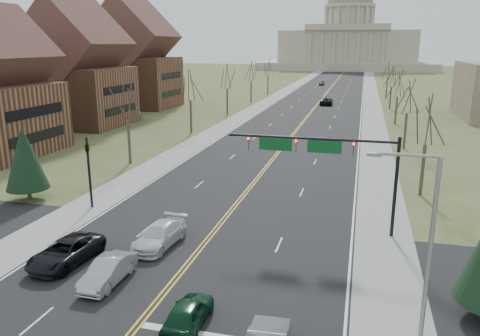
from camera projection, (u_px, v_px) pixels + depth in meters
The scene contains 31 objects.
ground at pixel (148, 313), 23.79m from camera, with size 600.00×600.00×0.00m, color #495329.
road at pixel (325, 94), 126.62m from camera, with size 20.00×380.00×0.01m, color black.
cross_road at pixel (189, 262), 29.40m from camera, with size 120.00×14.00×0.01m, color black.
sidewalk_left at pixel (282, 93), 129.56m from camera, with size 4.00×380.00×0.03m, color gray.
sidewalk_right at pixel (371, 96), 123.68m from camera, with size 4.00×380.00×0.03m, color gray.
center_line at pixel (325, 94), 126.62m from camera, with size 0.42×380.00×0.01m, color gold.
edge_line_left at pixel (289, 93), 129.02m from camera, with size 0.15×380.00×0.01m, color silver.
edge_line_right at pixel (363, 95), 124.22m from camera, with size 0.15×380.00×0.01m, color silver.
capitol at pixel (348, 42), 253.77m from camera, with size 90.00×60.00×50.00m.
signal_mast at pixel (323, 154), 33.10m from camera, with size 12.12×0.44×7.20m.
signal_left at pixel (89, 165), 38.27m from camera, with size 0.32×0.36×6.00m.
street_light at pixel (424, 245), 19.33m from camera, with size 2.90×0.25×9.07m.
tree_r_0 at pixel (427, 124), 40.75m from camera, with size 3.74×3.74×8.50m.
tree_l_0 at pixel (127, 103), 51.97m from camera, with size 3.96×3.96×9.00m.
tree_r_1 at pixel (408, 99), 59.44m from camera, with size 3.74×3.74×8.50m.
tree_l_1 at pixel (190, 87), 70.67m from camera, with size 3.96×3.96×9.00m.
tree_r_2 at pixel (398, 85), 78.14m from camera, with size 3.74×3.74×8.50m.
tree_l_2 at pixel (227, 78), 89.37m from camera, with size 3.96×3.96×9.00m.
tree_r_3 at pixel (392, 77), 96.84m from camera, with size 3.74×3.74×8.50m.
tree_l_3 at pixel (251, 72), 108.07m from camera, with size 3.96×3.96×9.00m.
tree_r_4 at pixel (388, 72), 115.54m from camera, with size 3.74×3.74×8.50m.
tree_l_4 at pixel (268, 68), 126.76m from camera, with size 3.96×3.96×9.00m.
conifer_l at pixel (25, 158), 40.32m from camera, with size 3.64×3.64×6.50m.
bldg_left_mid at pixel (77, 74), 77.15m from camera, with size 15.10×14.28×20.75m.
bldg_left_far at pixel (134, 62), 99.81m from camera, with size 17.10×14.28×23.25m.
car_nb_inner_lead at pixel (188, 313), 22.53m from camera, with size 1.65×4.11×1.40m, color #0B301B.
car_sb_inner_lead at pixel (108, 271), 26.63m from camera, with size 1.53×4.37×1.44m, color #A1A4A9.
car_sb_outer_lead at pixel (66, 252), 29.05m from camera, with size 2.50×5.41×1.50m, color black.
car_sb_inner_second at pixel (159, 235), 31.59m from camera, with size 2.12×5.20×1.51m, color silver.
car_far_nb at pixel (326, 101), 105.31m from camera, with size 2.74×5.94×1.65m, color black.
car_far_sb at pixel (322, 83), 155.22m from camera, with size 1.70×4.22×1.44m, color #484B4F.
Camera 1 is at (9.90, -19.20, 13.28)m, focal length 35.00 mm.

